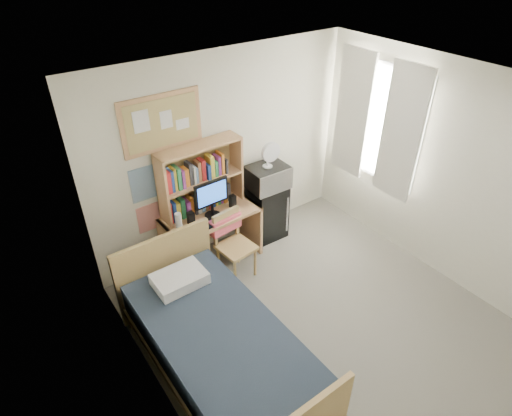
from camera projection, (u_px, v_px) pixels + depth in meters
floor at (331, 332)px, 4.69m from camera, size 3.60×4.20×0.02m
ceiling at (365, 102)px, 3.23m from camera, size 3.60×4.20×0.02m
wall_back at (224, 154)px, 5.37m from camera, size 3.60×0.04×2.60m
wall_left at (168, 327)px, 3.09m from camera, size 0.04×4.20×2.60m
wall_right at (458, 181)px, 4.83m from camera, size 0.04×4.20×2.60m
window_unit at (377, 123)px, 5.45m from camera, size 0.10×1.40×1.70m
curtain_left at (401, 134)px, 5.16m from camera, size 0.04×0.55×1.70m
curtain_right at (352, 114)px, 5.70m from camera, size 0.04×0.55×1.70m
bulletin_board at (162, 123)px, 4.64m from camera, size 0.94×0.03×0.64m
poster_wave at (143, 184)px, 4.86m from camera, size 0.30×0.01×0.42m
poster_japan at (149, 218)px, 5.13m from camera, size 0.28×0.01×0.36m
desk at (212, 237)px, 5.47m from camera, size 1.21×0.64×0.75m
desk_chair at (236, 247)px, 5.21m from camera, size 0.49×0.49×0.88m
mini_fridge at (266, 211)px, 5.93m from camera, size 0.48×0.48×0.79m
bed at (220, 350)px, 4.12m from camera, size 1.12×2.20×0.60m
hutch at (201, 178)px, 5.12m from camera, size 1.07×0.31×0.87m
monitor at (212, 199)px, 5.09m from camera, size 0.45×0.05×0.47m
keyboard at (219, 220)px, 5.13m from camera, size 0.43×0.15×0.02m
speaker_left at (191, 219)px, 5.02m from camera, size 0.08×0.08×0.18m
speaker_right at (233, 202)px, 5.33m from camera, size 0.07×0.07×0.17m
water_bottle at (179, 223)px, 4.88m from camera, size 0.08×0.08×0.26m
hoodie at (225, 224)px, 5.19m from camera, size 0.43×0.17×0.20m
microwave at (267, 177)px, 5.61m from camera, size 0.53×0.41×0.30m
desk_fan at (268, 155)px, 5.44m from camera, size 0.27×0.27×0.33m
pillow at (180, 279)px, 4.42m from camera, size 0.53×0.37×0.13m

